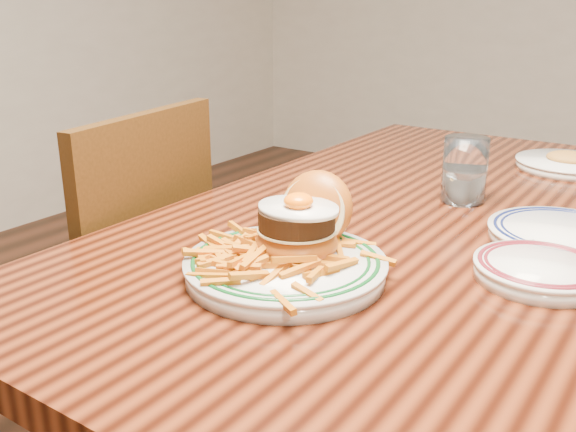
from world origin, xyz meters
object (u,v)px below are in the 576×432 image
Objects in this scene: chair_left at (113,297)px; main_plate at (291,249)px; table at (412,253)px; side_plate at (540,269)px.

main_plate is (0.58, -0.13, 0.29)m from chair_left.
table is 5.03× the size of main_plate.
chair_left is at bearing -157.29° from table.
chair_left is 0.94m from side_plate.
main_plate reaches higher than table.
main_plate is at bearing -143.21° from side_plate.
chair_left is at bearing 160.30° from main_plate.
chair_left is 4.78× the size of side_plate.
main_plate is 0.37m from side_plate.
main_plate is at bearing -21.06° from chair_left.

